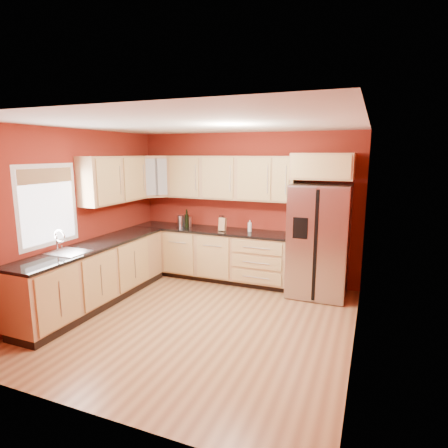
{
  "coord_description": "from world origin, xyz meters",
  "views": [
    {
      "loc": [
        2.11,
        -4.26,
        2.25
      ],
      "look_at": [
        0.03,
        0.9,
        1.19
      ],
      "focal_mm": 30.0,
      "sensor_mm": 36.0,
      "label": 1
    }
  ],
  "objects_px": {
    "knife_block": "(222,224)",
    "canister_left": "(188,222)",
    "refrigerator": "(319,241)",
    "wine_bottle_a": "(187,219)",
    "soap_dispenser": "(250,226)"
  },
  "relations": [
    {
      "from": "canister_left",
      "to": "wine_bottle_a",
      "type": "relative_size",
      "value": 0.61
    },
    {
      "from": "soap_dispenser",
      "to": "refrigerator",
      "type": "bearing_deg",
      "value": -5.57
    },
    {
      "from": "canister_left",
      "to": "wine_bottle_a",
      "type": "xyz_separation_m",
      "value": [
        0.01,
        -0.08,
        0.06
      ]
    },
    {
      "from": "wine_bottle_a",
      "to": "knife_block",
      "type": "xyz_separation_m",
      "value": [
        0.7,
        -0.03,
        -0.03
      ]
    },
    {
      "from": "soap_dispenser",
      "to": "canister_left",
      "type": "bearing_deg",
      "value": 179.79
    },
    {
      "from": "canister_left",
      "to": "refrigerator",
      "type": "bearing_deg",
      "value": -2.9
    },
    {
      "from": "refrigerator",
      "to": "knife_block",
      "type": "xyz_separation_m",
      "value": [
        -1.65,
        0.02,
        0.14
      ]
    },
    {
      "from": "refrigerator",
      "to": "soap_dispenser",
      "type": "height_order",
      "value": "refrigerator"
    },
    {
      "from": "refrigerator",
      "to": "canister_left",
      "type": "height_order",
      "value": "refrigerator"
    },
    {
      "from": "wine_bottle_a",
      "to": "knife_block",
      "type": "height_order",
      "value": "wine_bottle_a"
    },
    {
      "from": "knife_block",
      "to": "soap_dispenser",
      "type": "xyz_separation_m",
      "value": [
        0.47,
        0.1,
        -0.01
      ]
    },
    {
      "from": "canister_left",
      "to": "knife_block",
      "type": "xyz_separation_m",
      "value": [
        0.72,
        -0.1,
        0.02
      ]
    },
    {
      "from": "wine_bottle_a",
      "to": "knife_block",
      "type": "relative_size",
      "value": 1.31
    },
    {
      "from": "knife_block",
      "to": "canister_left",
      "type": "bearing_deg",
      "value": 167.86
    },
    {
      "from": "refrigerator",
      "to": "canister_left",
      "type": "relative_size",
      "value": 10.0
    }
  ]
}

